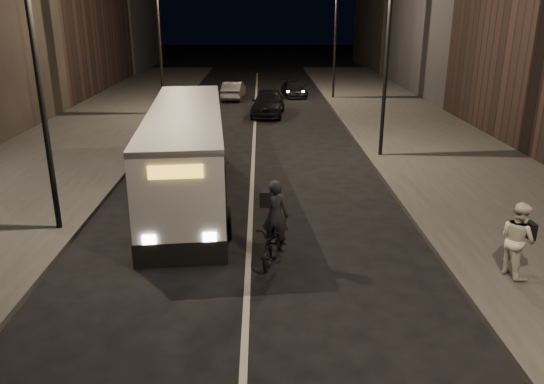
{
  "coord_description": "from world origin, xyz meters",
  "views": [
    {
      "loc": [
        0.35,
        -10.51,
        6.24
      ],
      "look_at": [
        0.64,
        3.17,
        1.5
      ],
      "focal_mm": 35.0,
      "sensor_mm": 36.0,
      "label": 1
    }
  ],
  "objects_px": {
    "streetlight_right_mid": "(382,32)",
    "city_bus": "(187,149)",
    "cyclist_on_bicycle": "(275,234)",
    "car_far": "(294,89)",
    "streetlight_left_far": "(163,25)",
    "streetlight_right_far": "(332,22)",
    "streetlight_left_near": "(44,44)",
    "pedestrian_woman": "(517,239)",
    "car_mid": "(233,90)",
    "car_near": "(268,103)"
  },
  "relations": [
    {
      "from": "pedestrian_woman",
      "to": "city_bus",
      "type": "bearing_deg",
      "value": 36.5
    },
    {
      "from": "streetlight_right_far",
      "to": "pedestrian_woman",
      "type": "bearing_deg",
      "value": -87.74
    },
    {
      "from": "streetlight_right_far",
      "to": "streetlight_left_near",
      "type": "bearing_deg",
      "value": -113.96
    },
    {
      "from": "streetlight_right_far",
      "to": "streetlight_left_near",
      "type": "xyz_separation_m",
      "value": [
        -10.66,
        -24.0,
        0.0
      ]
    },
    {
      "from": "streetlight_right_far",
      "to": "pedestrian_woman",
      "type": "xyz_separation_m",
      "value": [
        1.07,
        -27.17,
        -4.28
      ]
    },
    {
      "from": "streetlight_left_near",
      "to": "pedestrian_woman",
      "type": "bearing_deg",
      "value": -15.14
    },
    {
      "from": "streetlight_left_far",
      "to": "cyclist_on_bicycle",
      "type": "relative_size",
      "value": 3.57
    },
    {
      "from": "pedestrian_woman",
      "to": "car_near",
      "type": "bearing_deg",
      "value": -1.73
    },
    {
      "from": "streetlight_left_far",
      "to": "car_far",
      "type": "bearing_deg",
      "value": 42.79
    },
    {
      "from": "city_bus",
      "to": "car_far",
      "type": "height_order",
      "value": "city_bus"
    },
    {
      "from": "streetlight_left_far",
      "to": "car_far",
      "type": "distance_m",
      "value": 12.14
    },
    {
      "from": "streetlight_right_mid",
      "to": "city_bus",
      "type": "xyz_separation_m",
      "value": [
        -7.55,
        -4.68,
        -3.7
      ]
    },
    {
      "from": "streetlight_right_far",
      "to": "streetlight_left_far",
      "type": "bearing_deg",
      "value": -150.64
    },
    {
      "from": "streetlight_left_near",
      "to": "streetlight_left_far",
      "type": "distance_m",
      "value": 18.0
    },
    {
      "from": "car_mid",
      "to": "car_far",
      "type": "distance_m",
      "value": 4.67
    },
    {
      "from": "cyclist_on_bicycle",
      "to": "car_near",
      "type": "distance_m",
      "value": 20.09
    },
    {
      "from": "car_near",
      "to": "car_far",
      "type": "bearing_deg",
      "value": 80.76
    },
    {
      "from": "car_near",
      "to": "streetlight_left_near",
      "type": "bearing_deg",
      "value": -102.69
    },
    {
      "from": "streetlight_left_far",
      "to": "pedestrian_woman",
      "type": "height_order",
      "value": "streetlight_left_far"
    },
    {
      "from": "streetlight_right_far",
      "to": "car_near",
      "type": "bearing_deg",
      "value": -127.41
    },
    {
      "from": "pedestrian_woman",
      "to": "car_far",
      "type": "distance_m",
      "value": 28.97
    },
    {
      "from": "cyclist_on_bicycle",
      "to": "car_far",
      "type": "height_order",
      "value": "cyclist_on_bicycle"
    },
    {
      "from": "pedestrian_woman",
      "to": "car_mid",
      "type": "relative_size",
      "value": 0.47
    },
    {
      "from": "streetlight_right_far",
      "to": "car_near",
      "type": "xyz_separation_m",
      "value": [
        -4.53,
        -5.93,
        -4.57
      ]
    },
    {
      "from": "cyclist_on_bicycle",
      "to": "car_far",
      "type": "relative_size",
      "value": 0.59
    },
    {
      "from": "cyclist_on_bicycle",
      "to": "car_near",
      "type": "relative_size",
      "value": 0.49
    },
    {
      "from": "cyclist_on_bicycle",
      "to": "car_mid",
      "type": "relative_size",
      "value": 0.58
    },
    {
      "from": "streetlight_right_far",
      "to": "streetlight_left_far",
      "type": "xyz_separation_m",
      "value": [
        -10.66,
        -6.0,
        0.0
      ]
    },
    {
      "from": "streetlight_right_far",
      "to": "cyclist_on_bicycle",
      "type": "height_order",
      "value": "streetlight_right_far"
    },
    {
      "from": "streetlight_right_far",
      "to": "streetlight_left_far",
      "type": "relative_size",
      "value": 1.0
    },
    {
      "from": "car_far",
      "to": "streetlight_left_far",
      "type": "bearing_deg",
      "value": -144.47
    },
    {
      "from": "car_mid",
      "to": "car_far",
      "type": "height_order",
      "value": "car_mid"
    },
    {
      "from": "streetlight_right_mid",
      "to": "streetlight_left_near",
      "type": "distance_m",
      "value": 13.33
    },
    {
      "from": "streetlight_right_far",
      "to": "car_near",
      "type": "distance_m",
      "value": 8.75
    },
    {
      "from": "streetlight_left_near",
      "to": "cyclist_on_bicycle",
      "type": "relative_size",
      "value": 3.57
    },
    {
      "from": "car_far",
      "to": "car_mid",
      "type": "bearing_deg",
      "value": -170.8
    },
    {
      "from": "car_near",
      "to": "car_mid",
      "type": "bearing_deg",
      "value": 117.5
    },
    {
      "from": "streetlight_right_far",
      "to": "cyclist_on_bicycle",
      "type": "relative_size",
      "value": 3.57
    },
    {
      "from": "cyclist_on_bicycle",
      "to": "car_mid",
      "type": "xyz_separation_m",
      "value": [
        -2.32,
        26.27,
        -0.11
      ]
    },
    {
      "from": "car_mid",
      "to": "car_far",
      "type": "relative_size",
      "value": 1.03
    },
    {
      "from": "pedestrian_woman",
      "to": "car_near",
      "type": "xyz_separation_m",
      "value": [
        -5.6,
        21.25,
        -0.29
      ]
    },
    {
      "from": "streetlight_left_near",
      "to": "car_far",
      "type": "height_order",
      "value": "streetlight_left_near"
    },
    {
      "from": "cyclist_on_bicycle",
      "to": "pedestrian_woman",
      "type": "xyz_separation_m",
      "value": [
        5.71,
        -1.16,
        0.33
      ]
    },
    {
      "from": "city_bus",
      "to": "cyclist_on_bicycle",
      "type": "distance_m",
      "value": 6.15
    },
    {
      "from": "streetlight_left_near",
      "to": "city_bus",
      "type": "bearing_deg",
      "value": 46.86
    },
    {
      "from": "streetlight_left_far",
      "to": "car_near",
      "type": "relative_size",
      "value": 1.75
    },
    {
      "from": "streetlight_right_far",
      "to": "city_bus",
      "type": "distance_m",
      "value": 22.32
    },
    {
      "from": "streetlight_left_near",
      "to": "car_near",
      "type": "xyz_separation_m",
      "value": [
        6.13,
        18.07,
        -4.57
      ]
    },
    {
      "from": "city_bus",
      "to": "car_mid",
      "type": "distance_m",
      "value": 20.96
    },
    {
      "from": "car_mid",
      "to": "city_bus",
      "type": "bearing_deg",
      "value": 93.15
    }
  ]
}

